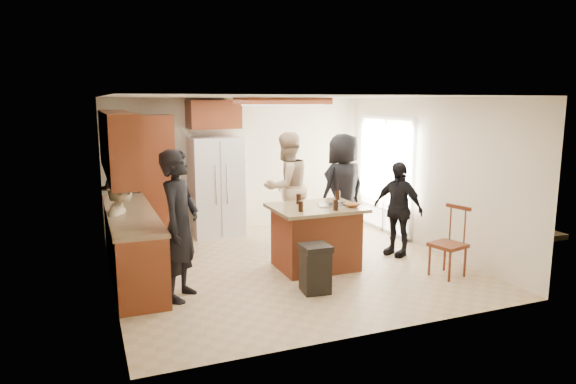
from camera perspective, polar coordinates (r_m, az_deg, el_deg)
name	(u,v)px	position (r m, az deg, el deg)	size (l,w,h in m)	color
room_shell	(452,177)	(11.25, 17.81, 1.58)	(8.00, 5.20, 5.00)	tan
person_front_left	(180,225)	(6.44, -11.94, -3.64)	(0.68, 0.50, 1.87)	black
person_behind_left	(287,187)	(8.97, -0.16, 0.58)	(0.93, 0.57, 1.91)	tan
person_behind_right	(343,188)	(8.92, 6.15, 0.40)	(0.92, 0.60, 1.89)	black
person_side_right	(397,209)	(8.32, 12.07, -1.83)	(0.88, 0.45, 1.51)	black
person_counter	(123,226)	(7.46, -17.84, -3.60)	(0.95, 0.44, 1.47)	tan
left_cabinetry	(127,209)	(7.48, -17.46, -1.84)	(0.64, 3.00, 2.30)	maroon
back_wall_units	(171,162)	(9.28, -12.88, 3.29)	(1.80, 0.60, 2.45)	maroon
refrigerator	(216,187)	(9.42, -7.99, 0.60)	(0.90, 0.76, 1.80)	white
kitchen_island	(316,237)	(7.58, 3.10, -4.96)	(1.28, 1.03, 0.93)	#A84E2B
island_items	(333,204)	(7.48, 5.06, -1.30)	(0.95, 0.76, 0.15)	silver
trash_bin	(315,268)	(6.68, 3.05, -8.44)	(0.37, 0.37, 0.63)	black
spindle_chair	(449,245)	(7.57, 17.45, -5.60)	(0.51, 0.51, 0.99)	maroon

